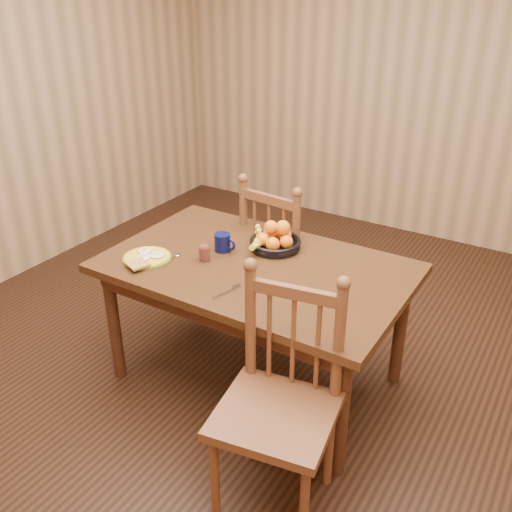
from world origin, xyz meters
The scene contains 10 objects.
room centered at (0.00, 0.00, 1.35)m, with size 4.52×5.02×2.72m.
dining_table centered at (0.00, 0.00, 0.67)m, with size 1.60×1.00×0.75m.
chair_far centered at (-0.14, 0.56, 0.51)m, with size 0.52×0.50×1.04m.
chair_near centered at (0.51, -0.65, 0.52)m, with size 0.55×0.53×1.06m.
breakfast_plate centered at (-0.53, -0.26, 0.76)m, with size 0.26×0.30×0.04m.
fork centered at (0.04, -0.31, 0.75)m, with size 0.06×0.18×0.00m.
spoon centered at (-0.42, -0.16, 0.75)m, with size 0.05×0.16×0.01m.
coffee_mug centered at (-0.24, 0.04, 0.80)m, with size 0.13×0.09×0.10m.
juice_glass centered at (-0.26, -0.10, 0.79)m, with size 0.06×0.06×0.09m.
fruit_bowl centered at (-0.02, 0.22, 0.80)m, with size 0.32×0.32×0.17m.
Camera 1 is at (1.40, -2.28, 2.17)m, focal length 40.00 mm.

